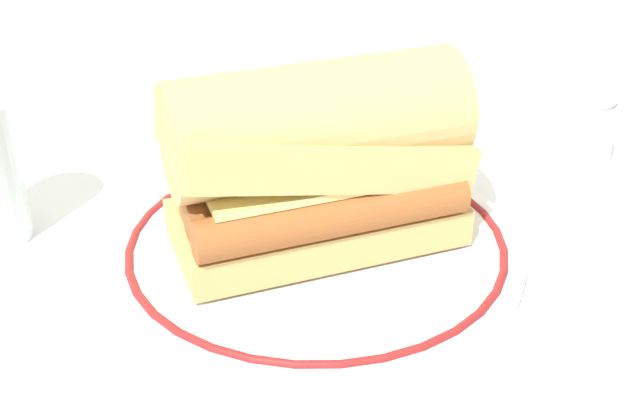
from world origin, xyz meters
name	(u,v)px	position (x,y,z in m)	size (l,w,h in m)	color
ground_plane	(328,277)	(0.00, 0.00, 0.00)	(1.50, 1.50, 0.00)	white
plate	(320,246)	(0.00, 0.03, 0.01)	(0.29, 0.29, 0.01)	white
sausage_sandwich	(320,157)	(0.00, 0.03, 0.08)	(0.20, 0.11, 0.13)	tan
salt_shaker	(595,123)	(0.26, 0.09, 0.04)	(0.03, 0.03, 0.08)	white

